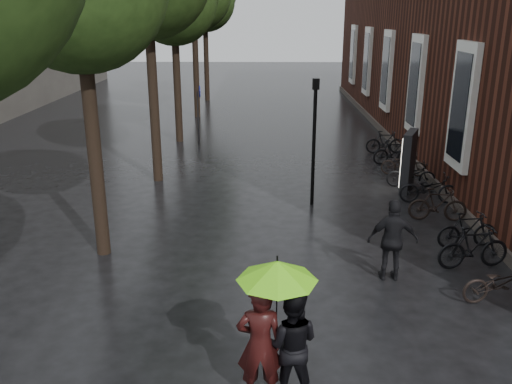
{
  "coord_description": "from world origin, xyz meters",
  "views": [
    {
      "loc": [
        -0.23,
        -4.95,
        5.56
      ],
      "look_at": [
        -0.41,
        7.4,
        1.44
      ],
      "focal_mm": 38.0,
      "sensor_mm": 36.0,
      "label": 1
    }
  ],
  "objects_px": {
    "pedestrian_walking": "(393,240)",
    "ad_lightbox": "(408,161)",
    "lamp_post": "(314,130)",
    "person_burgundy": "(260,345)",
    "parked_bicycles": "(426,190)",
    "person_black": "(291,344)"
  },
  "relations": [
    {
      "from": "person_burgundy",
      "to": "person_black",
      "type": "height_order",
      "value": "person_burgundy"
    },
    {
      "from": "person_burgundy",
      "to": "parked_bicycles",
      "type": "distance_m",
      "value": 10.13
    },
    {
      "from": "person_black",
      "to": "pedestrian_walking",
      "type": "distance_m",
      "value": 4.48
    },
    {
      "from": "pedestrian_walking",
      "to": "ad_lightbox",
      "type": "distance_m",
      "value": 6.55
    },
    {
      "from": "person_black",
      "to": "lamp_post",
      "type": "xyz_separation_m",
      "value": [
        1.04,
        8.61,
        1.41
      ]
    },
    {
      "from": "person_burgundy",
      "to": "person_black",
      "type": "xyz_separation_m",
      "value": [
        0.47,
        0.12,
        -0.06
      ]
    },
    {
      "from": "person_burgundy",
      "to": "pedestrian_walking",
      "type": "distance_m",
      "value": 4.83
    },
    {
      "from": "parked_bicycles",
      "to": "lamp_post",
      "type": "xyz_separation_m",
      "value": [
        -3.45,
        -0.1,
        1.84
      ]
    },
    {
      "from": "person_burgundy",
      "to": "pedestrian_walking",
      "type": "bearing_deg",
      "value": -126.66
    },
    {
      "from": "person_burgundy",
      "to": "lamp_post",
      "type": "height_order",
      "value": "lamp_post"
    },
    {
      "from": "person_black",
      "to": "ad_lightbox",
      "type": "relative_size",
      "value": 0.91
    },
    {
      "from": "person_black",
      "to": "lamp_post",
      "type": "distance_m",
      "value": 8.78
    },
    {
      "from": "person_black",
      "to": "ad_lightbox",
      "type": "bearing_deg",
      "value": -103.04
    },
    {
      "from": "pedestrian_walking",
      "to": "person_burgundy",
      "type": "bearing_deg",
      "value": 56.49
    },
    {
      "from": "parked_bicycles",
      "to": "lamp_post",
      "type": "distance_m",
      "value": 3.91
    },
    {
      "from": "ad_lightbox",
      "to": "lamp_post",
      "type": "xyz_separation_m",
      "value": [
        -3.21,
        -1.47,
        1.32
      ]
    },
    {
      "from": "ad_lightbox",
      "to": "parked_bicycles",
      "type": "bearing_deg",
      "value": -56.68
    },
    {
      "from": "lamp_post",
      "to": "ad_lightbox",
      "type": "bearing_deg",
      "value": 24.61
    },
    {
      "from": "person_burgundy",
      "to": "lamp_post",
      "type": "bearing_deg",
      "value": -100.8
    },
    {
      "from": "person_burgundy",
      "to": "parked_bicycles",
      "type": "xyz_separation_m",
      "value": [
        4.96,
        8.82,
        -0.49
      ]
    },
    {
      "from": "person_burgundy",
      "to": "lamp_post",
      "type": "xyz_separation_m",
      "value": [
        1.51,
        8.72,
        1.35
      ]
    },
    {
      "from": "person_burgundy",
      "to": "ad_lightbox",
      "type": "height_order",
      "value": "ad_lightbox"
    }
  ]
}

